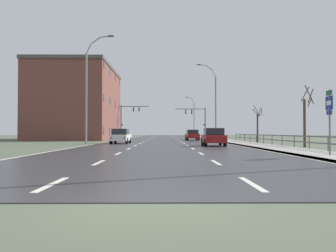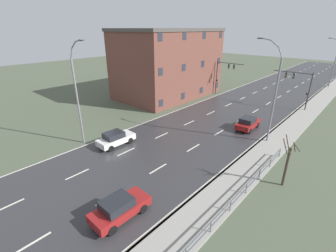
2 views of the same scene
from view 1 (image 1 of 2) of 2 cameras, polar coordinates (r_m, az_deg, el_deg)
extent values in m
cube|color=#4C5642|center=(53.71, -0.85, -2.43)|extent=(160.00, 160.00, 0.12)
cube|color=#303033|center=(65.70, -0.80, -2.12)|extent=(14.00, 120.00, 0.02)
cube|color=beige|center=(8.22, -19.49, -9.49)|extent=(0.16, 2.20, 0.01)
cube|color=beige|center=(13.41, -11.93, -6.22)|extent=(0.16, 2.20, 0.01)
cube|color=beige|center=(18.72, -8.65, -4.76)|extent=(0.16, 2.20, 0.01)
cube|color=beige|center=(24.07, -6.83, -3.93)|extent=(0.16, 2.20, 0.01)
cube|color=beige|center=(29.43, -5.68, -3.41)|extent=(0.16, 2.20, 0.01)
cube|color=beige|center=(34.81, -4.88, -3.04)|extent=(0.16, 2.20, 0.01)
cube|color=beige|center=(40.20, -4.29, -2.77)|extent=(0.16, 2.20, 0.01)
cube|color=beige|center=(45.58, -3.85, -2.57)|extent=(0.16, 2.20, 0.01)
cube|color=beige|center=(50.97, -3.50, -2.41)|extent=(0.16, 2.20, 0.01)
cube|color=beige|center=(56.37, -3.21, -2.28)|extent=(0.16, 2.20, 0.01)
cube|color=beige|center=(61.76, -2.98, -2.17)|extent=(0.16, 2.20, 0.01)
cube|color=beige|center=(67.15, -2.78, -2.08)|extent=(0.16, 2.20, 0.01)
cube|color=beige|center=(72.55, -2.62, -2.00)|extent=(0.16, 2.20, 0.01)
cube|color=beige|center=(77.95, -2.47, -1.94)|extent=(0.16, 2.20, 0.01)
cube|color=beige|center=(83.34, -2.35, -1.88)|extent=(0.16, 2.20, 0.01)
cube|color=beige|center=(88.74, -2.24, -1.83)|extent=(0.16, 2.20, 0.01)
cube|color=beige|center=(94.14, -2.14, -1.78)|extent=(0.16, 2.20, 0.01)
cube|color=beige|center=(99.53, -2.05, -1.74)|extent=(0.16, 2.20, 0.01)
cube|color=beige|center=(104.93, -1.97, -1.71)|extent=(0.16, 2.20, 0.01)
cube|color=beige|center=(110.33, -1.90, -1.67)|extent=(0.16, 2.20, 0.01)
cube|color=beige|center=(115.73, -1.84, -1.65)|extent=(0.16, 2.20, 0.01)
cube|color=beige|center=(121.13, -1.78, -1.62)|extent=(0.16, 2.20, 0.01)
cube|color=beige|center=(8.05, 14.32, -9.70)|extent=(0.16, 2.20, 0.01)
cube|color=beige|center=(13.30, 8.31, -6.28)|extent=(0.16, 2.20, 0.01)
cube|color=beige|center=(18.64, 5.75, -4.78)|extent=(0.16, 2.20, 0.01)
cube|color=beige|center=(24.01, 4.34, -3.94)|extent=(0.16, 2.20, 0.01)
cube|color=beige|center=(29.39, 3.44, -3.41)|extent=(0.16, 2.20, 0.01)
cube|color=beige|center=(34.77, 2.82, -3.05)|extent=(0.16, 2.20, 0.01)
cube|color=beige|center=(40.16, 2.37, -2.78)|extent=(0.16, 2.20, 0.01)
cube|color=beige|center=(45.55, 2.03, -2.57)|extent=(0.16, 2.20, 0.01)
cube|color=beige|center=(50.95, 1.76, -2.41)|extent=(0.16, 2.20, 0.01)
cube|color=beige|center=(56.34, 1.54, -2.28)|extent=(0.16, 2.20, 0.01)
cube|color=beige|center=(61.74, 1.35, -2.17)|extent=(0.16, 2.20, 0.01)
cube|color=beige|center=(67.13, 1.20, -2.08)|extent=(0.16, 2.20, 0.01)
cube|color=beige|center=(72.53, 1.07, -2.00)|extent=(0.16, 2.20, 0.01)
cube|color=beige|center=(77.93, 0.96, -1.94)|extent=(0.16, 2.20, 0.01)
cube|color=beige|center=(83.33, 0.87, -1.88)|extent=(0.16, 2.20, 0.01)
cube|color=beige|center=(88.72, 0.78, -1.83)|extent=(0.16, 2.20, 0.01)
cube|color=beige|center=(94.12, 0.70, -1.78)|extent=(0.16, 2.20, 0.01)
cube|color=beige|center=(99.52, 0.64, -1.74)|extent=(0.16, 2.20, 0.01)
cube|color=beige|center=(104.92, 0.58, -1.71)|extent=(0.16, 2.20, 0.01)
cube|color=beige|center=(110.32, 0.52, -1.68)|extent=(0.16, 2.20, 0.01)
cube|color=beige|center=(115.72, 0.47, -1.65)|extent=(0.16, 2.20, 0.01)
cube|color=beige|center=(121.11, 0.43, -1.62)|extent=(0.16, 2.20, 0.01)
cube|color=beige|center=(66.03, 5.16, -2.09)|extent=(0.16, 120.00, 0.01)
cube|color=beige|center=(66.09, -6.75, -2.09)|extent=(0.16, 120.00, 0.01)
cube|color=gray|center=(66.21, 6.58, -2.06)|extent=(3.00, 120.00, 0.12)
cube|color=slate|center=(66.05, 5.36, -2.06)|extent=(0.16, 120.00, 0.12)
cube|color=#515459|center=(29.49, 18.37, -1.55)|extent=(0.06, 32.61, 0.08)
cube|color=#515459|center=(29.50, 18.37, -2.33)|extent=(0.06, 32.61, 0.08)
cylinder|color=#515459|center=(21.39, 26.03, -2.92)|extent=(0.07, 0.07, 1.00)
cylinder|color=#515459|center=(23.66, 23.31, -2.75)|extent=(0.07, 0.07, 1.00)
cylinder|color=#515459|center=(25.97, 21.07, -2.60)|extent=(0.07, 0.07, 1.00)
cylinder|color=#515459|center=(28.32, 19.20, -2.48)|extent=(0.07, 0.07, 1.00)
cylinder|color=#515459|center=(30.69, 17.61, -2.37)|extent=(0.07, 0.07, 1.00)
cylinder|color=#515459|center=(33.08, 16.26, -2.28)|extent=(0.07, 0.07, 1.00)
cylinder|color=#515459|center=(35.49, 15.09, -2.20)|extent=(0.07, 0.07, 1.00)
cylinder|color=#515459|center=(37.91, 14.07, -2.13)|extent=(0.07, 0.07, 1.00)
cylinder|color=#515459|center=(40.34, 13.17, -2.07)|extent=(0.07, 0.07, 1.00)
cylinder|color=#515459|center=(42.78, 12.37, -2.01)|extent=(0.07, 0.07, 1.00)
cylinder|color=#515459|center=(45.23, 11.66, -1.96)|extent=(0.07, 0.07, 1.00)
cylinder|color=slate|center=(47.66, 8.29, 2.99)|extent=(0.20, 0.20, 9.17)
cylinder|color=slate|center=(48.24, 8.00, 9.02)|extent=(0.56, 0.11, 1.04)
cylinder|color=slate|center=(48.30, 7.19, 9.99)|extent=(0.96, 0.11, 0.72)
cylinder|color=slate|center=(48.26, 6.01, 10.49)|extent=(1.10, 0.11, 0.30)
cube|color=#333335|center=(48.21, 5.36, 10.55)|extent=(0.56, 0.24, 0.12)
cylinder|color=slate|center=(82.47, 4.55, 1.07)|extent=(0.20, 0.20, 8.56)
cylinder|color=slate|center=(82.76, 4.41, 4.31)|extent=(0.47, 0.11, 0.83)
cylinder|color=slate|center=(82.77, 4.04, 4.75)|extent=(0.77, 0.11, 0.59)
cylinder|color=slate|center=(82.75, 3.50, 4.98)|extent=(0.87, 0.11, 0.26)
cube|color=#333335|center=(82.72, 3.21, 5.00)|extent=(0.56, 0.24, 0.12)
cylinder|color=slate|center=(34.03, -14.00, 4.59)|extent=(0.20, 0.20, 9.13)
cylinder|color=slate|center=(34.83, -13.58, 12.92)|extent=(0.57, 0.11, 1.05)
cylinder|color=slate|center=(34.90, -12.45, 14.27)|extent=(0.97, 0.11, 0.72)
cylinder|color=slate|center=(34.82, -10.78, 15.00)|extent=(1.11, 0.11, 0.30)
cube|color=#333335|center=(34.75, -9.87, 15.12)|extent=(0.56, 0.24, 0.12)
cylinder|color=slate|center=(17.98, 26.25, 0.40)|extent=(0.09, 0.09, 3.32)
cube|color=#146633|center=(18.07, 26.16, 5.19)|extent=(0.03, 0.56, 0.24)
cube|color=navy|center=(18.02, 26.17, 3.61)|extent=(0.03, 0.68, 0.68)
cube|color=white|center=(18.01, 26.11, 3.61)|extent=(0.01, 0.44, 0.22)
cube|color=navy|center=(17.99, 26.18, 2.12)|extent=(0.03, 0.52, 0.22)
cylinder|color=#38383A|center=(62.31, 6.47, 0.51)|extent=(0.18, 0.18, 5.83)
cylinder|color=#38383A|center=(62.15, 3.87, 2.97)|extent=(5.67, 0.12, 0.12)
cube|color=black|center=(62.14, 4.13, 2.46)|extent=(0.20, 0.28, 0.80)
sphere|color=#2D2D2D|center=(62.01, 4.14, 2.71)|extent=(0.14, 0.14, 0.14)
sphere|color=#F2AD19|center=(61.99, 4.14, 2.47)|extent=(0.14, 0.14, 0.14)
sphere|color=#2D2D2D|center=(61.97, 4.14, 2.23)|extent=(0.14, 0.14, 0.14)
cube|color=black|center=(62.06, 3.09, 2.46)|extent=(0.20, 0.28, 0.80)
sphere|color=#2D2D2D|center=(61.92, 3.10, 2.71)|extent=(0.14, 0.14, 0.14)
sphere|color=#F2AD19|center=(61.91, 3.10, 2.47)|extent=(0.14, 0.14, 0.14)
sphere|color=#2D2D2D|center=(61.89, 3.10, 2.23)|extent=(0.14, 0.14, 0.14)
cube|color=black|center=(62.22, 6.28, 0.22)|extent=(0.18, 0.12, 0.32)
cylinder|color=#38383A|center=(61.88, -8.15, 0.72)|extent=(0.18, 0.18, 6.25)
cylinder|color=#38383A|center=(61.74, -5.75, 3.39)|extent=(5.18, 0.12, 0.12)
cube|color=black|center=(61.73, -5.99, 2.88)|extent=(0.20, 0.28, 0.80)
sphere|color=#2D2D2D|center=(61.60, -6.01, 3.13)|extent=(0.14, 0.14, 0.14)
sphere|color=#2D2D2D|center=(61.58, -6.01, 2.89)|extent=(0.14, 0.14, 0.14)
sphere|color=green|center=(61.56, -6.01, 2.65)|extent=(0.14, 0.14, 0.14)
cube|color=black|center=(61.64, -5.03, 2.88)|extent=(0.20, 0.28, 0.80)
sphere|color=#2D2D2D|center=(61.51, -5.04, 3.13)|extent=(0.14, 0.14, 0.14)
sphere|color=#2D2D2D|center=(61.49, -5.04, 2.89)|extent=(0.14, 0.14, 0.14)
sphere|color=green|center=(61.47, -5.05, 2.65)|extent=(0.14, 0.14, 0.14)
cube|color=black|center=(61.79, -7.95, 0.23)|extent=(0.18, 0.12, 0.32)
cube|color=maroon|center=(49.14, 4.21, -1.73)|extent=(1.90, 4.16, 0.64)
cube|color=black|center=(48.89, 4.24, -1.00)|extent=(1.63, 2.05, 0.60)
cube|color=slate|center=(49.83, 4.12, -1.03)|extent=(1.41, 0.13, 0.51)
cylinder|color=black|center=(50.51, 4.95, -2.07)|extent=(0.24, 0.67, 0.66)
cylinder|color=black|center=(50.32, 3.12, -2.08)|extent=(0.24, 0.67, 0.66)
cylinder|color=black|center=(47.99, 5.35, -2.12)|extent=(0.24, 0.67, 0.66)
cylinder|color=black|center=(47.79, 3.43, -2.13)|extent=(0.24, 0.67, 0.66)
cube|color=red|center=(47.05, 3.70, -1.76)|extent=(0.16, 0.05, 0.14)
cube|color=red|center=(47.21, 5.30, -1.75)|extent=(0.16, 0.05, 0.14)
cube|color=maroon|center=(29.12, 7.86, -2.19)|extent=(1.82, 4.12, 0.64)
cube|color=black|center=(28.87, 7.92, -0.97)|extent=(1.59, 2.02, 0.60)
cube|color=slate|center=(29.81, 7.68, -1.01)|extent=(1.40, 0.10, 0.51)
cylinder|color=black|center=(30.50, 9.05, -2.74)|extent=(0.23, 0.66, 0.66)
cylinder|color=black|center=(30.30, 6.02, -2.76)|extent=(0.23, 0.66, 0.66)
cylinder|color=black|center=(27.99, 9.85, -2.89)|extent=(0.23, 0.66, 0.66)
cylinder|color=black|center=(27.77, 6.55, -2.91)|extent=(0.23, 0.66, 0.66)
cube|color=red|center=(27.02, 7.04, -2.28)|extent=(0.16, 0.04, 0.14)
cube|color=red|center=(27.21, 9.80, -2.27)|extent=(0.16, 0.04, 0.14)
cube|color=silver|center=(35.36, -8.19, -1.99)|extent=(1.86, 4.14, 0.64)
cube|color=black|center=(35.11, -8.25, -0.98)|extent=(1.61, 2.04, 0.60)
cube|color=slate|center=(36.05, -8.01, -1.02)|extent=(1.41, 0.11, 0.51)
cylinder|color=black|center=(36.51, -6.62, -2.46)|extent=(0.24, 0.66, 0.66)
cylinder|color=black|center=(36.75, -9.13, -2.45)|extent=(0.24, 0.66, 0.66)
cylinder|color=black|center=(33.99, -7.17, -2.57)|extent=(0.24, 0.66, 0.66)
cylinder|color=black|center=(34.25, -9.86, -2.55)|extent=(0.24, 0.66, 0.66)
cube|color=red|center=(33.47, -9.85, -2.04)|extent=(0.16, 0.04, 0.14)
cube|color=red|center=(33.25, -7.61, -2.05)|extent=(0.16, 0.04, 0.14)
cube|color=brown|center=(56.34, -15.38, 3.52)|extent=(11.55, 18.43, 11.36)
cube|color=#4C4742|center=(57.11, -15.35, 9.46)|extent=(11.78, 18.80, 0.50)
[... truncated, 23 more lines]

